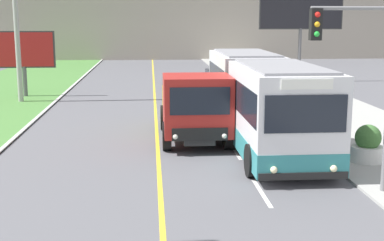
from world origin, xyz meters
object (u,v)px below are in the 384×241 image
object	(u,v)px
dump_truck	(195,109)
traffic_light_mast	(366,68)
utility_pole_far	(15,2)
car_distant	(219,83)
billboard_small	(23,51)
planter_round_second	(323,115)
planter_round_third	(290,97)
billboard_large	(301,16)
city_bus	(260,98)
planter_round_near	(368,145)

from	to	relation	value
dump_truck	traffic_light_mast	world-z (taller)	traffic_light_mast
utility_pole_far	car_distant	bearing A→B (deg)	12.05
billboard_small	planter_round_second	distance (m)	18.44
utility_pole_far	planter_round_third	world-z (taller)	utility_pole_far
car_distant	billboard_large	size ratio (longest dim) A/B	0.70
planter_round_third	utility_pole_far	bearing A→B (deg)	166.50
car_distant	traffic_light_mast	size ratio (longest dim) A/B	0.81
traffic_light_mast	dump_truck	bearing A→B (deg)	121.97
city_bus	billboard_small	bearing A→B (deg)	133.16
dump_truck	billboard_large	world-z (taller)	billboard_large
city_bus	utility_pole_far	world-z (taller)	utility_pole_far
planter_round_near	utility_pole_far	bearing A→B (deg)	135.39
car_distant	billboard_large	distance (m)	9.62
traffic_light_mast	billboard_large	size ratio (longest dim) A/B	0.87
dump_truck	planter_round_near	world-z (taller)	dump_truck
car_distant	traffic_light_mast	bearing A→B (deg)	-86.22
car_distant	planter_round_second	world-z (taller)	car_distant
dump_truck	utility_pole_far	xyz separation A→B (m)	(-8.97, 10.80, 4.21)
planter_round_near	billboard_small	bearing A→B (deg)	131.84
traffic_light_mast	billboard_large	world-z (taller)	billboard_large
planter_round_near	planter_round_third	size ratio (longest dim) A/B	1.01
dump_truck	planter_round_third	xyz separation A→B (m)	(5.55, 7.32, -0.72)
billboard_large	planter_round_third	distance (m)	12.87
planter_round_third	planter_round_near	bearing A→B (deg)	-91.15
utility_pole_far	planter_round_near	xyz separation A→B (m)	(14.30, -14.10, -4.92)
traffic_light_mast	planter_round_second	size ratio (longest dim) A/B	4.29
dump_truck	planter_round_third	bearing A→B (deg)	52.85
utility_pole_far	traffic_light_mast	xyz separation A→B (m)	(12.86, -17.05, -2.12)
car_distant	billboard_small	world-z (taller)	billboard_small
dump_truck	billboard_small	world-z (taller)	billboard_small
city_bus	traffic_light_mast	xyz separation A→B (m)	(1.37, -6.66, 1.78)
traffic_light_mast	car_distant	bearing A→B (deg)	93.78
traffic_light_mast	planter_round_second	distance (m)	8.87
planter_round_third	city_bus	bearing A→B (deg)	-113.60
billboard_large	traffic_light_mast	bearing A→B (deg)	-101.98
city_bus	utility_pole_far	size ratio (longest dim) A/B	1.13
utility_pole_far	traffic_light_mast	world-z (taller)	utility_pole_far
billboard_small	traffic_light_mast	bearing A→B (deg)	-55.68
city_bus	planter_round_near	world-z (taller)	city_bus
billboard_small	billboard_large	bearing A→B (deg)	18.17
car_distant	planter_round_near	xyz separation A→B (m)	(2.73, -16.57, -0.07)
utility_pole_far	billboard_small	bearing A→B (deg)	95.51
billboard_large	planter_round_second	bearing A→B (deg)	-102.25
dump_truck	planter_round_third	size ratio (longest dim) A/B	5.20
planter_round_third	traffic_light_mast	bearing A→B (deg)	-96.93
traffic_light_mast	billboard_small	world-z (taller)	traffic_light_mast
billboard_small	planter_round_second	size ratio (longest dim) A/B	3.15
car_distant	planter_round_second	bearing A→B (deg)	-75.28
dump_truck	billboard_small	distance (m)	15.88
dump_truck	car_distant	distance (m)	13.54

